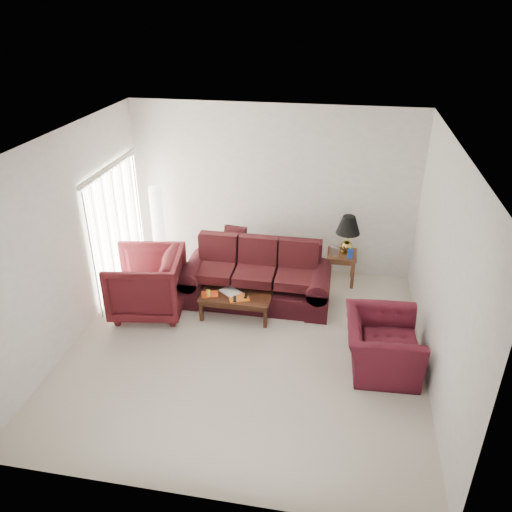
{
  "coord_description": "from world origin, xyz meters",
  "views": [
    {
      "loc": [
        1.19,
        -5.7,
        4.52
      ],
      "look_at": [
        0.0,
        0.85,
        1.05
      ],
      "focal_mm": 35.0,
      "sensor_mm": 36.0,
      "label": 1
    }
  ],
  "objects_px": {
    "armchair_right": "(382,344)",
    "coffee_table": "(236,305)",
    "end_table": "(341,267)",
    "armchair_left": "(147,283)",
    "floor_lamp": "(159,229)",
    "sofa": "(256,275)"
  },
  "relations": [
    {
      "from": "armchair_left",
      "to": "coffee_table",
      "type": "relative_size",
      "value": 1.02
    },
    {
      "from": "end_table",
      "to": "armchair_right",
      "type": "bearing_deg",
      "value": -75.01
    },
    {
      "from": "sofa",
      "to": "floor_lamp",
      "type": "relative_size",
      "value": 1.49
    },
    {
      "from": "sofa",
      "to": "armchair_left",
      "type": "distance_m",
      "value": 1.74
    },
    {
      "from": "armchair_right",
      "to": "end_table",
      "type": "bearing_deg",
      "value": 12.05
    },
    {
      "from": "armchair_right",
      "to": "coffee_table",
      "type": "xyz_separation_m",
      "value": [
        -2.19,
        0.85,
        -0.17
      ]
    },
    {
      "from": "end_table",
      "to": "armchair_left",
      "type": "height_order",
      "value": "armchair_left"
    },
    {
      "from": "end_table",
      "to": "armchair_left",
      "type": "relative_size",
      "value": 0.49
    },
    {
      "from": "floor_lamp",
      "to": "armchair_left",
      "type": "height_order",
      "value": "floor_lamp"
    },
    {
      "from": "floor_lamp",
      "to": "armchair_right",
      "type": "xyz_separation_m",
      "value": [
        3.89,
        -2.13,
        -0.45
      ]
    },
    {
      "from": "armchair_left",
      "to": "armchair_right",
      "type": "height_order",
      "value": "armchair_left"
    },
    {
      "from": "sofa",
      "to": "end_table",
      "type": "xyz_separation_m",
      "value": [
        1.37,
        0.91,
        -0.22
      ]
    },
    {
      "from": "end_table",
      "to": "coffee_table",
      "type": "height_order",
      "value": "end_table"
    },
    {
      "from": "armchair_left",
      "to": "armchair_right",
      "type": "relative_size",
      "value": 1.0
    },
    {
      "from": "armchair_left",
      "to": "sofa",
      "type": "bearing_deg",
      "value": 100.5
    },
    {
      "from": "coffee_table",
      "to": "armchair_right",
      "type": "bearing_deg",
      "value": -6.48
    },
    {
      "from": "end_table",
      "to": "floor_lamp",
      "type": "distance_m",
      "value": 3.33
    },
    {
      "from": "sofa",
      "to": "coffee_table",
      "type": "bearing_deg",
      "value": -110.07
    },
    {
      "from": "floor_lamp",
      "to": "coffee_table",
      "type": "bearing_deg",
      "value": -37.01
    },
    {
      "from": "sofa",
      "to": "coffee_table",
      "type": "relative_size",
      "value": 2.19
    },
    {
      "from": "sofa",
      "to": "floor_lamp",
      "type": "bearing_deg",
      "value": 162.41
    },
    {
      "from": "sofa",
      "to": "end_table",
      "type": "height_order",
      "value": "sofa"
    }
  ]
}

